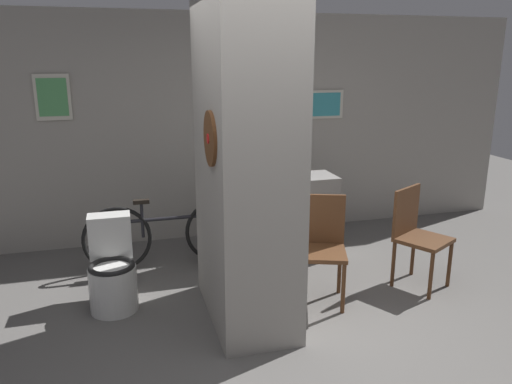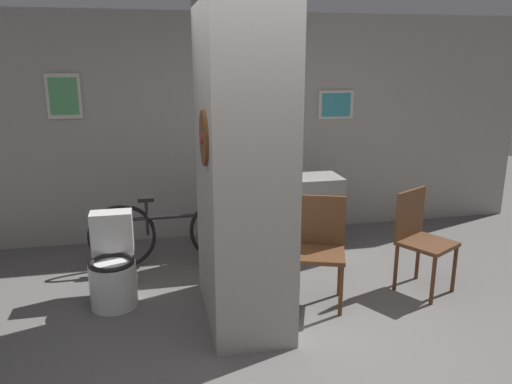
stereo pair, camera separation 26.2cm
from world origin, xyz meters
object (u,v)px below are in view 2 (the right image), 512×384
object	(u,v)px
chair_by_doorway	(420,235)
bottle_tall	(251,170)
toilet	(113,268)
chair_near_pillar	(320,245)
bicycle	(173,232)

from	to	relation	value
chair_by_doorway	bottle_tall	xyz separation A→B (m)	(-1.39, 0.96, 0.47)
toilet	chair_near_pillar	world-z (taller)	chair_near_pillar
bicycle	bottle_tall	size ratio (longest dim) A/B	6.05
chair_near_pillar	bottle_tall	xyz separation A→B (m)	(-0.41, 0.99, 0.47)
chair_near_pillar	chair_by_doorway	world-z (taller)	same
chair_near_pillar	bicycle	size ratio (longest dim) A/B	0.55
toilet	chair_by_doorway	bearing A→B (deg)	-6.48
bicycle	toilet	bearing A→B (deg)	-127.27
chair_near_pillar	bottle_tall	size ratio (longest dim) A/B	3.32
bicycle	chair_near_pillar	bearing A→B (deg)	-41.47
chair_near_pillar	bicycle	world-z (taller)	chair_near_pillar
bicycle	bottle_tall	bearing A→B (deg)	-6.34
chair_by_doorway	bicycle	bearing A→B (deg)	125.07
chair_by_doorway	chair_near_pillar	bearing A→B (deg)	152.17
chair_by_doorway	bicycle	distance (m)	2.44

